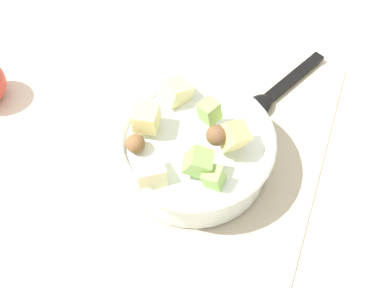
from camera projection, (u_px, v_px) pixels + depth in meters
name	position (u px, v px, depth m)	size (l,w,h in m)	color
ground_plane	(197.00, 161.00, 0.74)	(2.40, 2.40, 0.00)	silver
placemat	(197.00, 160.00, 0.74)	(0.50, 0.35, 0.01)	#BCB299
salad_bowl	(191.00, 148.00, 0.69)	(0.22, 0.22, 0.12)	white
serving_spoon	(272.00, 95.00, 0.80)	(0.18, 0.11, 0.01)	black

